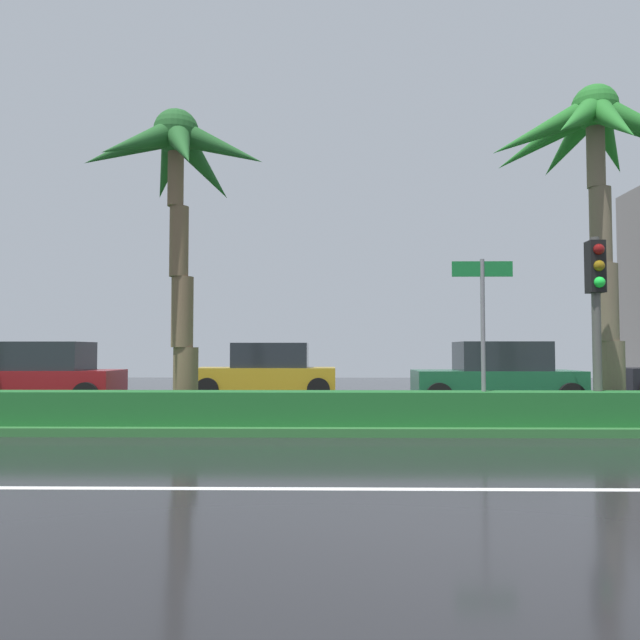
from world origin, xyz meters
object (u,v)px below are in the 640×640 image
Objects in this scene: car_in_traffic_second at (267,372)px; palm_tree_centre_left at (595,156)px; street_name_sign at (483,318)px; traffic_signal_median_right at (596,295)px; car_in_traffic_leading at (40,375)px; palm_tree_mid_left at (176,177)px; car_in_traffic_third at (497,375)px.

palm_tree_centre_left is at bearing 135.25° from car_in_traffic_second.
traffic_signal_median_right is at bearing 3.68° from street_name_sign.
palm_tree_centre_left reaches higher than street_name_sign.
palm_tree_centre_left is at bearing 161.00° from car_in_traffic_leading.
palm_tree_centre_left reaches higher than palm_tree_mid_left.
car_in_traffic_second is at bearing -155.79° from car_in_traffic_leading.
street_name_sign is at bearing -158.06° from palm_tree_centre_left.
palm_tree_centre_left is 6.37m from car_in_traffic_third.
car_in_traffic_second is (5.89, 2.65, 0.00)m from car_in_traffic_leading.
traffic_signal_median_right is 2.16m from street_name_sign.
car_in_traffic_third is at bearing 179.39° from car_in_traffic_leading.
palm_tree_mid_left reaches higher than car_in_traffic_leading.
car_in_traffic_leading is at bearing -0.61° from car_in_traffic_third.
car_in_traffic_leading is 1.00× the size of car_in_traffic_second.
palm_tree_centre_left reaches higher than car_in_traffic_third.
palm_tree_centre_left is at bearing 100.87° from car_in_traffic_third.
car_in_traffic_third is at bearing 94.77° from traffic_signal_median_right.
palm_tree_centre_left reaches higher than car_in_traffic_leading.
street_name_sign is (-2.11, -0.14, -0.43)m from traffic_signal_median_right.
palm_tree_centre_left is at bearing 21.94° from street_name_sign.
car_in_traffic_third is (12.28, -0.13, 0.00)m from car_in_traffic_leading.
car_in_traffic_second is 1.00× the size of car_in_traffic_third.
street_name_sign is 0.70× the size of car_in_traffic_third.
traffic_signal_median_right is at bearing -5.42° from palm_tree_mid_left.
palm_tree_mid_left is 0.93× the size of palm_tree_centre_left.
palm_tree_centre_left is 3.02m from traffic_signal_median_right.
traffic_signal_median_right reaches higher than car_in_traffic_second.
car_in_traffic_second is (1.12, 7.29, -4.12)m from palm_tree_mid_left.
car_in_traffic_leading is at bearing 157.01° from traffic_signal_median_right.
street_name_sign is at bearing 119.95° from car_in_traffic_second.
car_in_traffic_leading is (-4.77, 4.64, -4.12)m from palm_tree_mid_left.
street_name_sign is at bearing 72.79° from car_in_traffic_third.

